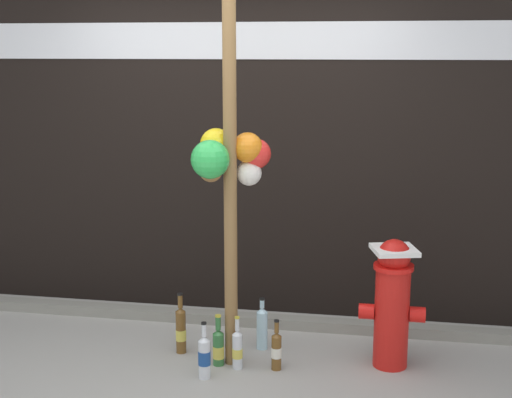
{
  "coord_description": "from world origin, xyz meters",
  "views": [
    {
      "loc": [
        1.07,
        -3.81,
        2.06
      ],
      "look_at": [
        0.31,
        0.51,
        1.12
      ],
      "focal_mm": 49.95,
      "sensor_mm": 36.0,
      "label": 1
    }
  ],
  "objects_px": {
    "bottle_1": "(181,329)",
    "bottle_3": "(262,327)",
    "bottle_4": "(276,350)",
    "bottle_2": "(218,347)",
    "bottle_0": "(237,349)",
    "fire_hydrant": "(392,301)",
    "bottle_5": "(204,356)",
    "memorial_post": "(229,124)"
  },
  "relations": [
    {
      "from": "fire_hydrant",
      "to": "bottle_0",
      "type": "bearing_deg",
      "value": -167.46
    },
    {
      "from": "bottle_0",
      "to": "bottle_3",
      "type": "bearing_deg",
      "value": 72.49
    },
    {
      "from": "memorial_post",
      "to": "bottle_4",
      "type": "distance_m",
      "value": 1.5
    },
    {
      "from": "bottle_5",
      "to": "bottle_2",
      "type": "bearing_deg",
      "value": 77.54
    },
    {
      "from": "bottle_2",
      "to": "bottle_3",
      "type": "bearing_deg",
      "value": 52.15
    },
    {
      "from": "bottle_0",
      "to": "bottle_5",
      "type": "distance_m",
      "value": 0.25
    },
    {
      "from": "bottle_3",
      "to": "bottle_1",
      "type": "bearing_deg",
      "value": -163.24
    },
    {
      "from": "bottle_0",
      "to": "bottle_4",
      "type": "relative_size",
      "value": 1.05
    },
    {
      "from": "fire_hydrant",
      "to": "bottle_4",
      "type": "height_order",
      "value": "fire_hydrant"
    },
    {
      "from": "bottle_3",
      "to": "bottle_5",
      "type": "xyz_separation_m",
      "value": [
        -0.28,
        -0.51,
        -0.01
      ]
    },
    {
      "from": "bottle_1",
      "to": "bottle_3",
      "type": "xyz_separation_m",
      "value": [
        0.54,
        0.16,
        -0.01
      ]
    },
    {
      "from": "bottle_1",
      "to": "bottle_5",
      "type": "relative_size",
      "value": 1.14
    },
    {
      "from": "fire_hydrant",
      "to": "bottle_1",
      "type": "xyz_separation_m",
      "value": [
        -1.42,
        -0.04,
        -0.28
      ]
    },
    {
      "from": "bottle_5",
      "to": "bottle_3",
      "type": "bearing_deg",
      "value": 60.84
    },
    {
      "from": "bottle_4",
      "to": "bottle_1",
      "type": "bearing_deg",
      "value": 167.78
    },
    {
      "from": "bottle_2",
      "to": "bottle_5",
      "type": "relative_size",
      "value": 0.93
    },
    {
      "from": "bottle_1",
      "to": "bottle_2",
      "type": "distance_m",
      "value": 0.33
    },
    {
      "from": "fire_hydrant",
      "to": "bottle_2",
      "type": "relative_size",
      "value": 2.47
    },
    {
      "from": "fire_hydrant",
      "to": "bottle_5",
      "type": "height_order",
      "value": "fire_hydrant"
    },
    {
      "from": "bottle_1",
      "to": "memorial_post",
      "type": "bearing_deg",
      "value": -14.13
    },
    {
      "from": "fire_hydrant",
      "to": "bottle_2",
      "type": "distance_m",
      "value": 1.18
    },
    {
      "from": "bottle_1",
      "to": "bottle_2",
      "type": "relative_size",
      "value": 1.22
    },
    {
      "from": "bottle_2",
      "to": "bottle_5",
      "type": "bearing_deg",
      "value": -102.46
    },
    {
      "from": "bottle_4",
      "to": "bottle_5",
      "type": "relative_size",
      "value": 0.91
    },
    {
      "from": "fire_hydrant",
      "to": "bottle_0",
      "type": "xyz_separation_m",
      "value": [
        -0.98,
        -0.22,
        -0.32
      ]
    },
    {
      "from": "memorial_post",
      "to": "fire_hydrant",
      "type": "xyz_separation_m",
      "value": [
        1.04,
        0.14,
        -1.15
      ]
    },
    {
      "from": "bottle_1",
      "to": "bottle_2",
      "type": "xyz_separation_m",
      "value": [
        0.3,
        -0.15,
        -0.04
      ]
    },
    {
      "from": "bottle_0",
      "to": "bottle_1",
      "type": "xyz_separation_m",
      "value": [
        -0.43,
        0.18,
        0.03
      ]
    },
    {
      "from": "memorial_post",
      "to": "bottle_3",
      "type": "distance_m",
      "value": 1.47
    },
    {
      "from": "bottle_1",
      "to": "bottle_5",
      "type": "xyz_separation_m",
      "value": [
        0.25,
        -0.35,
        -0.02
      ]
    },
    {
      "from": "bottle_2",
      "to": "bottle_4",
      "type": "height_order",
      "value": "bottle_2"
    },
    {
      "from": "fire_hydrant",
      "to": "bottle_3",
      "type": "xyz_separation_m",
      "value": [
        -0.88,
        0.12,
        -0.29
      ]
    },
    {
      "from": "bottle_1",
      "to": "bottle_5",
      "type": "height_order",
      "value": "bottle_1"
    },
    {
      "from": "bottle_4",
      "to": "bottle_2",
      "type": "bearing_deg",
      "value": 179.81
    },
    {
      "from": "bottle_1",
      "to": "bottle_5",
      "type": "bearing_deg",
      "value": -53.99
    },
    {
      "from": "memorial_post",
      "to": "bottle_2",
      "type": "height_order",
      "value": "memorial_post"
    },
    {
      "from": "bottle_4",
      "to": "memorial_post",
      "type": "bearing_deg",
      "value": 170.08
    },
    {
      "from": "bottle_1",
      "to": "bottle_3",
      "type": "height_order",
      "value": "bottle_1"
    },
    {
      "from": "bottle_0",
      "to": "bottle_4",
      "type": "xyz_separation_m",
      "value": [
        0.25,
        0.03,
        -0.0
      ]
    },
    {
      "from": "fire_hydrant",
      "to": "bottle_1",
      "type": "bearing_deg",
      "value": -178.26
    },
    {
      "from": "bottle_2",
      "to": "bottle_4",
      "type": "bearing_deg",
      "value": -0.19
    },
    {
      "from": "bottle_0",
      "to": "bottle_2",
      "type": "bearing_deg",
      "value": 167.87
    }
  ]
}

